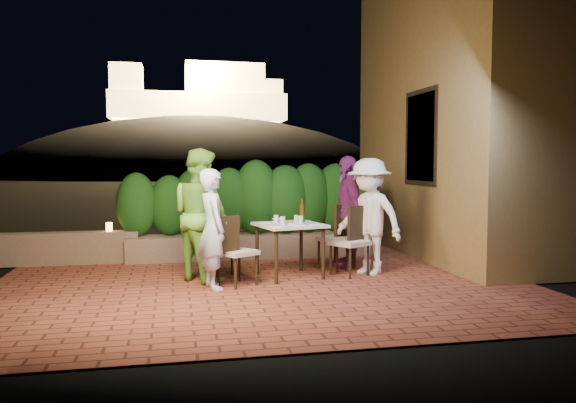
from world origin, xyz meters
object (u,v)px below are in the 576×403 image
object	(u,v)px
dining_table	(289,250)
chair_right_front	(349,241)
diner_white	(369,216)
chair_left_back	(224,248)
diner_green	(200,215)
diner_purple	(348,212)
chair_left_front	(237,250)
chair_right_back	(336,237)
diner_blue	(213,229)
beer_bottle	(302,210)
bowl	(278,220)
parapet_lamp	(109,227)

from	to	relation	value
dining_table	chair_right_front	size ratio (longest dim) A/B	0.86
dining_table	diner_white	xyz separation A→B (m)	(1.16, -0.03, 0.45)
diner_white	dining_table	bearing A→B (deg)	-125.52
chair_left_back	chair_right_front	xyz separation A→B (m)	(1.75, -0.16, 0.06)
dining_table	diner_green	xyz separation A→B (m)	(-1.22, 0.05, 0.52)
dining_table	chair_left_back	xyz separation A→B (m)	(-0.90, 0.09, 0.05)
diner_purple	chair_left_front	bearing A→B (deg)	-59.78
dining_table	chair_left_front	world-z (taller)	chair_left_front
chair_right_back	diner_blue	size ratio (longest dim) A/B	0.63
chair_left_front	diner_white	world-z (taller)	diner_white
chair_right_back	diner_blue	xyz separation A→B (m)	(-1.91, -0.96, 0.28)
chair_left_front	chair_left_back	bearing A→B (deg)	71.89
chair_left_front	beer_bottle	bearing A→B (deg)	-4.77
diner_purple	bowl	bearing A→B (deg)	-75.30
chair_right_back	chair_left_back	bearing A→B (deg)	-20.39
parapet_lamp	diner_purple	bearing A→B (deg)	-17.49
chair_left_back	diner_green	distance (m)	0.57
chair_left_front	diner_purple	world-z (taller)	diner_purple
bowl	chair_right_back	xyz separation A→B (m)	(0.90, 0.13, -0.29)
beer_bottle	bowl	xyz separation A→B (m)	(-0.31, 0.18, -0.15)
dining_table	beer_bottle	distance (m)	0.60
chair_left_back	diner_white	distance (m)	2.10
diner_green	diner_white	size ratio (longest dim) A/B	1.08
beer_bottle	chair_right_front	distance (m)	0.80
diner_blue	dining_table	bearing A→B (deg)	-76.84
chair_left_back	diner_green	bearing A→B (deg)	174.25
chair_left_back	parapet_lamp	world-z (taller)	chair_left_back
dining_table	diner_purple	world-z (taller)	diner_purple
diner_green	diner_white	distance (m)	2.38
dining_table	parapet_lamp	distance (m)	3.10
bowl	chair_left_front	world-z (taller)	chair_left_front
bowl	chair_right_back	bearing A→B (deg)	7.87
diner_purple	parapet_lamp	size ratio (longest dim) A/B	12.15
bowl	parapet_lamp	xyz separation A→B (m)	(-2.49, 1.38, -0.20)
diner_blue	chair_right_front	bearing A→B (deg)	-89.27
chair_right_front	diner_white	size ratio (longest dim) A/B	0.59
bowl	chair_right_front	xyz separation A→B (m)	(0.95, -0.38, -0.28)
diner_white	diner_blue	bearing A→B (deg)	-111.64
dining_table	parapet_lamp	size ratio (longest dim) A/B	6.03
chair_left_front	parapet_lamp	distance (m)	2.77
diner_blue	diner_white	world-z (taller)	diner_white
chair_left_back	diner_blue	size ratio (longest dim) A/B	0.56
chair_right_front	diner_blue	size ratio (longest dim) A/B	0.64
bowl	diner_green	world-z (taller)	diner_green
chair_left_front	dining_table	bearing A→B (deg)	-5.55
chair_right_back	diner_white	world-z (taller)	diner_white
dining_table	diner_white	bearing A→B (deg)	-1.53
chair_left_back	parapet_lamp	bearing A→B (deg)	123.82
dining_table	beer_bottle	world-z (taller)	beer_bottle
dining_table	diner_green	world-z (taller)	diner_green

